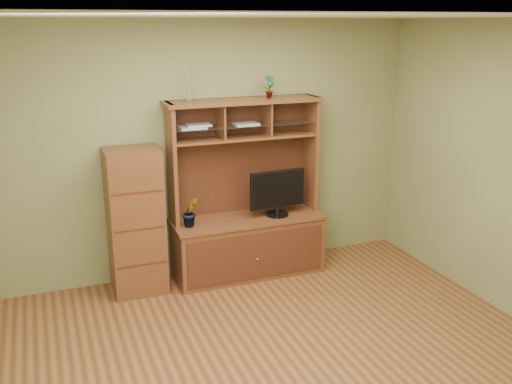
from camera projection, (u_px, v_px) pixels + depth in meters
room at (292, 203)px, 4.29m from camera, size 4.54×4.04×2.74m
media_hutch at (247, 228)px, 6.17m from camera, size 1.66×0.61×1.90m
monitor at (278, 192)px, 6.09m from camera, size 0.63×0.24×0.50m
orchid_plant at (190, 212)px, 5.79m from camera, size 0.19×0.16×0.31m
top_plant at (269, 86)px, 5.90m from camera, size 0.14×0.11×0.24m
reed_diffuser at (189, 90)px, 5.61m from camera, size 0.06×0.06×0.30m
magazines at (212, 125)px, 5.79m from camera, size 0.84×0.21×0.04m
side_cabinet at (136, 222)px, 5.71m from camera, size 0.53×0.48×1.48m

